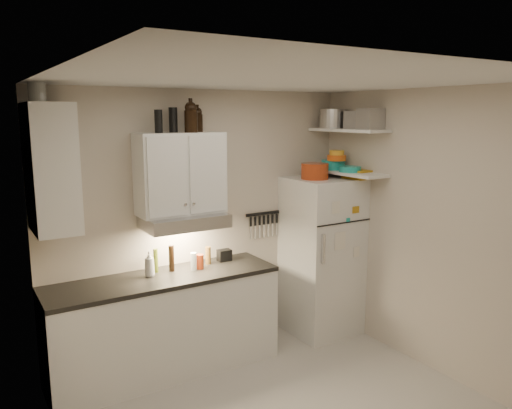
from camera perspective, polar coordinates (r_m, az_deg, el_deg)
ceiling at (r=3.60m, az=4.27°, el=14.21°), size 3.20×3.00×0.02m
back_wall at (r=5.01m, az=-6.11°, el=-2.03°), size 3.20×0.02×2.60m
left_wall at (r=3.14m, az=-21.06°, el=-10.18°), size 0.02×3.00×2.60m
right_wall at (r=4.84m, az=19.72°, el=-3.02°), size 0.02×3.00×2.60m
base_cabinet at (r=4.80m, az=-10.35°, el=-13.52°), size 2.10×0.60×0.88m
countertop at (r=4.63m, az=-10.54°, el=-8.30°), size 2.10×0.62×0.04m
upper_cabinet at (r=4.65m, az=-8.64°, el=3.52°), size 0.80×0.33×0.75m
side_cabinet at (r=4.19m, az=-22.39°, el=3.86°), size 0.33×0.55×1.00m
range_hood at (r=4.66m, az=-8.18°, el=-1.88°), size 0.76×0.46×0.12m
fridge at (r=5.49m, az=7.52°, el=-5.82°), size 0.70×0.68×1.70m
shelf_hi at (r=5.31m, az=10.48°, el=8.34°), size 0.30×0.95×0.03m
shelf_lo at (r=5.34m, az=10.33°, el=3.62°), size 0.30×0.95×0.03m
knife_strip at (r=5.32m, az=0.82°, el=-1.04°), size 0.42×0.02×0.03m
dutch_oven at (r=5.21m, az=6.73°, el=3.80°), size 0.29×0.29×0.16m
book_stack at (r=5.33m, az=11.62°, el=3.42°), size 0.24×0.30×0.09m
spice_jar at (r=5.26m, az=7.78°, el=3.47°), size 0.07×0.07×0.10m
stock_pot at (r=5.51m, az=8.77°, el=9.67°), size 0.32×0.32×0.20m
tin_a at (r=5.35m, az=11.25°, el=9.47°), size 0.22×0.20×0.18m
tin_b at (r=5.15m, az=12.96°, el=9.52°), size 0.22×0.22×0.21m
bowl_teal at (r=5.48m, az=8.81°, el=4.52°), size 0.25×0.25×0.10m
bowl_orange at (r=5.41m, az=9.20°, el=5.29°), size 0.20×0.20×0.06m
bowl_yellow at (r=5.41m, az=9.21°, el=5.88°), size 0.16×0.16×0.05m
plates at (r=5.26m, az=10.68°, el=3.99°), size 0.26×0.26×0.06m
growler_a at (r=4.58m, az=-7.46°, el=9.92°), size 0.14×0.14×0.28m
growler_b at (r=4.76m, az=-6.71°, el=9.65°), size 0.10×0.10×0.23m
thermos_a at (r=4.62m, az=-9.44°, el=9.51°), size 0.08×0.08×0.22m
thermos_b at (r=4.52m, az=-11.08°, el=9.31°), size 0.09×0.09×0.20m
side_jar at (r=4.20m, az=-23.77°, el=11.79°), size 0.14×0.14×0.17m
soap_bottle at (r=4.61m, az=-12.09°, el=-6.47°), size 0.13×0.13×0.27m
pepper_mill at (r=4.91m, az=-5.50°, el=-5.81°), size 0.07×0.07×0.17m
oil_bottle at (r=4.72m, az=-11.39°, el=-6.29°), size 0.05×0.05×0.22m
vinegar_bottle at (r=4.72m, az=-9.63°, el=-6.09°), size 0.06×0.06×0.25m
clear_bottle at (r=4.73m, az=-7.14°, el=-6.48°), size 0.07×0.07×0.17m
red_jar at (r=4.77m, az=-6.41°, el=-6.51°), size 0.09×0.09×0.14m
caddy at (r=5.01m, az=-3.64°, el=-5.80°), size 0.14×0.10×0.11m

